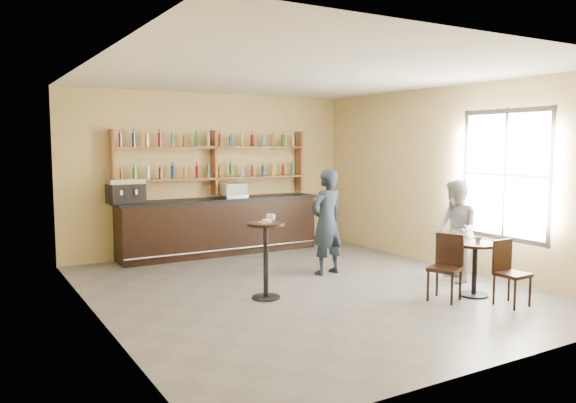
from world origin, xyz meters
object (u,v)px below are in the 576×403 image
bar_counter (220,226)px  cafe_table (475,269)px  man_main (327,222)px  chair_west (445,268)px  espresso_machine (126,191)px  chair_south (512,274)px  patron_second (455,231)px  pastry_case (233,190)px  pedestal_table (266,261)px

bar_counter → cafe_table: size_ratio=5.32×
man_main → chair_west: (0.50, -2.18, -0.43)m
espresso_machine → man_main: 3.71m
chair_south → patron_second: size_ratio=0.54×
patron_second → chair_south: bearing=13.3°
pastry_case → man_main: 2.61m
espresso_machine → cafe_table: (3.73, -4.75, -0.95)m
bar_counter → patron_second: (2.29, -3.99, 0.26)m
espresso_machine → cafe_table: 6.12m
bar_counter → pedestal_table: 3.43m
man_main → cafe_table: (1.05, -2.23, -0.50)m
pastry_case → chair_west: (1.03, -4.70, -0.80)m
pedestal_table → chair_west: bearing=-33.0°
chair_south → pedestal_table: bearing=141.3°
espresso_machine → pedestal_table: bearing=-78.6°
espresso_machine → pedestal_table: (1.08, -3.34, -0.80)m
chair_south → bar_counter: bearing=107.8°
chair_west → man_main: bearing=169.2°
chair_west → patron_second: patron_second is taller
espresso_machine → chair_south: espresso_machine is taller
pedestal_table → cafe_table: (2.65, -1.42, -0.16)m
man_main → cafe_table: bearing=105.3°
man_main → patron_second: (1.46, -1.47, -0.07)m
cafe_table → patron_second: patron_second is taller
bar_counter → cafe_table: bar_counter is taller
cafe_table → chair_south: (0.05, -0.60, 0.05)m
cafe_table → patron_second: (0.41, 0.76, 0.43)m
man_main → pastry_case: bearing=-88.0°
cafe_table → pastry_case: bearing=108.4°
chair_south → patron_second: 1.46m
man_main → chair_west: size_ratio=1.92×
pastry_case → chair_west: bearing=-68.3°
cafe_table → patron_second: bearing=61.4°
espresso_machine → pastry_case: bearing=-6.5°
man_main → chair_south: size_ratio=2.00×
pastry_case → patron_second: bearing=-54.2°
cafe_table → chair_south: chair_south is taller
chair_west → patron_second: (0.96, 0.71, 0.35)m
espresso_machine → chair_west: bearing=-62.4°
bar_counter → pastry_case: (0.30, 0.00, 0.70)m
pastry_case → man_main: bearing=-68.8°
man_main → patron_second: 2.08m
cafe_table → chair_west: 0.56m
chair_west → chair_south: (0.60, -0.65, -0.02)m
pedestal_table → chair_south: size_ratio=1.23×
espresso_machine → patron_second: (4.14, -3.99, -0.52)m
bar_counter → patron_second: 4.61m
espresso_machine → chair_west: espresso_machine is taller
chair_south → chair_west: bearing=130.7°
cafe_table → chair_south: bearing=-85.2°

